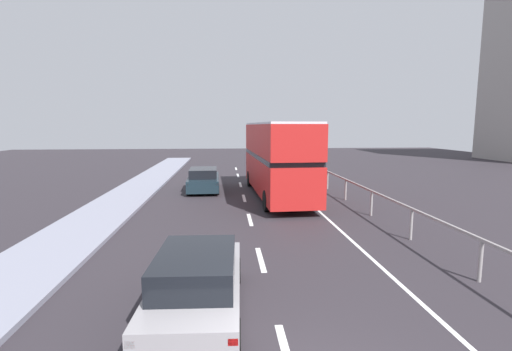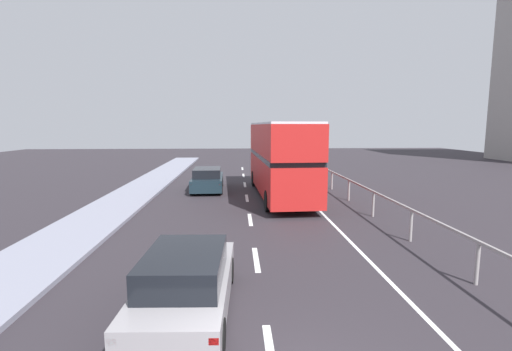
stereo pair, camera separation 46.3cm
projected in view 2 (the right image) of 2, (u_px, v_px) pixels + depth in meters
The scene contains 5 objects.
lane_paint_markings at pixel (307, 231), 13.92m from camera, with size 3.49×46.00×0.01m.
bridge_side_railing at pixel (390, 204), 14.29m from camera, with size 0.10×42.00×1.15m.
double_decker_bus_red at pixel (280, 157), 20.41m from camera, with size 2.87×10.40×4.16m.
hatchback_car_near at pixel (187, 283), 7.72m from camera, with size 1.96×4.44×1.42m.
sedan_car_ahead at pixel (208, 180), 22.60m from camera, with size 1.97×4.42×1.40m.
Camera 2 is at (-0.58, -4.69, 3.98)m, focal length 25.60 mm.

